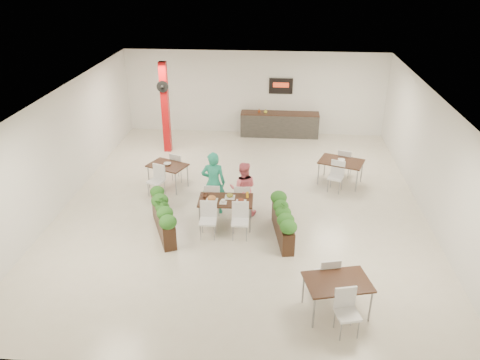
% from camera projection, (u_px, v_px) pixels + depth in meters
% --- Properties ---
extents(ground, '(12.00, 12.00, 0.00)m').
position_uv_depth(ground, '(243.00, 204.00, 13.36)').
color(ground, beige).
rests_on(ground, ground).
extents(room_shell, '(10.10, 12.10, 3.22)m').
position_uv_depth(room_shell, '(243.00, 138.00, 12.48)').
color(room_shell, white).
rests_on(room_shell, ground).
extents(red_column, '(0.40, 0.41, 3.20)m').
position_uv_depth(red_column, '(165.00, 107.00, 16.26)').
color(red_column, '#AB0B0E').
rests_on(red_column, ground).
extents(service_counter, '(3.00, 0.64, 2.20)m').
position_uv_depth(service_counter, '(279.00, 124.00, 18.14)').
color(service_counter, '#2B2926').
rests_on(service_counter, ground).
extents(main_table, '(1.42, 1.66, 0.92)m').
position_uv_depth(main_table, '(225.00, 204.00, 12.07)').
color(main_table, black).
rests_on(main_table, ground).
extents(diner_man, '(0.66, 0.45, 1.78)m').
position_uv_depth(diner_man, '(214.00, 183.00, 12.57)').
color(diner_man, teal).
rests_on(diner_man, ground).
extents(diner_woman, '(0.75, 0.60, 1.52)m').
position_uv_depth(diner_woman, '(243.00, 188.00, 12.57)').
color(diner_woman, '#F96E81').
rests_on(diner_woman, ground).
extents(planter_left, '(1.01, 1.85, 1.03)m').
position_uv_depth(planter_left, '(163.00, 214.00, 11.81)').
color(planter_left, black).
rests_on(planter_left, ground).
extents(planter_right, '(0.64, 1.85, 0.97)m').
position_uv_depth(planter_right, '(283.00, 220.00, 11.61)').
color(planter_right, black).
rests_on(planter_right, ground).
extents(side_table_a, '(1.32, 1.65, 0.92)m').
position_uv_depth(side_table_a, '(168.00, 169.00, 14.05)').
color(side_table_a, black).
rests_on(side_table_a, ground).
extents(side_table_b, '(1.51, 1.67, 0.92)m').
position_uv_depth(side_table_b, '(341.00, 164.00, 14.31)').
color(side_table_b, black).
rests_on(side_table_b, ground).
extents(side_table_c, '(1.41, 1.67, 0.92)m').
position_uv_depth(side_table_c, '(337.00, 286.00, 9.08)').
color(side_table_c, black).
rests_on(side_table_c, ground).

